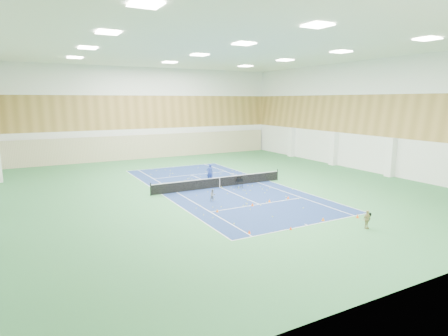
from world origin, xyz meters
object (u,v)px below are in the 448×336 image
object	(u,v)px
coach	(210,173)
child_court	(213,195)
tennis_net	(220,181)
ball_cart	(239,183)
child_apron	(367,220)

from	to	relation	value
coach	child_court	size ratio (longest dim) A/B	1.80
coach	child_court	distance (m)	7.25
tennis_net	coach	world-z (taller)	coach
child_court	ball_cart	xyz separation A→B (m)	(4.10, 2.89, -0.01)
child_court	child_apron	bearing A→B (deg)	-65.23
tennis_net	child_apron	size ratio (longest dim) A/B	11.04
child_apron	child_court	bearing A→B (deg)	115.96
coach	ball_cart	bearing A→B (deg)	119.21
coach	child_court	bearing A→B (deg)	78.19
child_apron	ball_cart	bearing A→B (deg)	93.54
coach	ball_cart	world-z (taller)	coach
child_court	child_apron	size ratio (longest dim) A/B	0.84
tennis_net	ball_cart	size ratio (longest dim) A/B	13.53
child_court	ball_cart	size ratio (longest dim) A/B	1.03
coach	child_apron	size ratio (longest dim) A/B	1.50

